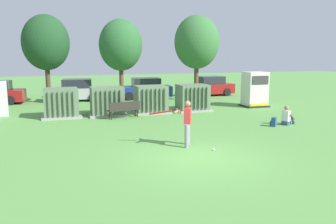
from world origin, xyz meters
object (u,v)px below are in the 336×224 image
(transformer_mid_east, at_px, (151,100))
(generator_enclosure, at_px, (255,90))
(transformer_mid_west, at_px, (107,102))
(batter, at_px, (186,121))
(transformer_west, at_px, (61,103))
(transformer_east, at_px, (193,98))
(parked_car_right_of_center, at_px, (145,89))
(parked_car_left_of_center, at_px, (76,91))
(parked_car_rightmost, at_px, (209,87))
(seated_spectator, at_px, (287,117))
(backpack, at_px, (274,122))
(sports_ball, at_px, (214,149))
(park_bench, at_px, (124,109))

(transformer_mid_east, bearing_deg, generator_enclosure, 2.38)
(transformer_mid_west, height_order, batter, batter)
(transformer_west, relative_size, transformer_east, 1.00)
(transformer_mid_west, bearing_deg, batter, -75.86)
(generator_enclosure, xyz_separation_m, parked_car_right_of_center, (-5.96, 6.29, -0.38))
(generator_enclosure, bearing_deg, batter, -134.77)
(parked_car_left_of_center, bearing_deg, transformer_mid_east, -60.22)
(transformer_mid_east, distance_m, parked_car_rightmost, 9.74)
(generator_enclosure, bearing_deg, seated_spectator, -106.54)
(batter, xyz_separation_m, backpack, (5.32, 2.07, -0.76))
(transformer_mid_west, height_order, parked_car_right_of_center, same)
(transformer_mid_west, bearing_deg, backpack, -37.40)
(transformer_west, xyz_separation_m, batter, (4.41, -7.71, 0.19))
(parked_car_left_of_center, bearing_deg, parked_car_right_of_center, -3.50)
(generator_enclosure, relative_size, batter, 1.32)
(sports_ball, xyz_separation_m, parked_car_left_of_center, (-4.02, 15.49, 0.71))
(transformer_mid_east, height_order, generator_enclosure, generator_enclosure)
(generator_enclosure, distance_m, parked_car_rightmost, 6.59)
(transformer_east, bearing_deg, parked_car_right_of_center, 101.82)
(park_bench, xyz_separation_m, batter, (1.16, -6.40, 0.44))
(parked_car_left_of_center, bearing_deg, park_bench, -75.49)
(transformer_mid_west, bearing_deg, generator_enclosure, 2.18)
(transformer_west, xyz_separation_m, generator_enclosure, (12.32, 0.26, 0.35))
(generator_enclosure, bearing_deg, parked_car_right_of_center, 133.44)
(backpack, height_order, parked_car_rightmost, parked_car_rightmost)
(park_bench, height_order, parked_car_left_of_center, parked_car_left_of_center)
(seated_spectator, relative_size, backpack, 2.19)
(generator_enclosure, bearing_deg, parked_car_left_of_center, 149.40)
(parked_car_right_of_center, bearing_deg, seated_spectator, -70.61)
(transformer_mid_east, bearing_deg, sports_ball, -89.59)
(transformer_west, xyz_separation_m, parked_car_rightmost, (11.99, 6.83, -0.04))
(backpack, bearing_deg, seated_spectator, 8.78)
(parked_car_left_of_center, bearing_deg, generator_enclosure, -30.60)
(sports_ball, distance_m, seated_spectator, 6.29)
(transformer_west, height_order, park_bench, transformer_west)
(transformer_east, distance_m, batter, 8.34)
(transformer_west, height_order, parked_car_rightmost, same)
(transformer_mid_east, xyz_separation_m, sports_ball, (0.06, -8.58, -0.74))
(parked_car_right_of_center, bearing_deg, park_bench, -111.57)
(park_bench, bearing_deg, seated_spectator, -29.73)
(backpack, height_order, parked_car_left_of_center, parked_car_left_of_center)
(transformer_mid_east, distance_m, transformer_east, 2.65)
(seated_spectator, bearing_deg, batter, -160.44)
(transformer_mid_east, height_order, parked_car_right_of_center, same)
(transformer_mid_east, xyz_separation_m, batter, (-0.68, -7.67, 0.19))
(batter, xyz_separation_m, parked_car_right_of_center, (1.95, 14.26, -0.22))
(parked_car_right_of_center, bearing_deg, transformer_east, -78.18)
(park_bench, bearing_deg, backpack, -33.77)
(generator_enclosure, bearing_deg, park_bench, -170.18)
(park_bench, height_order, seated_spectator, seated_spectator)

